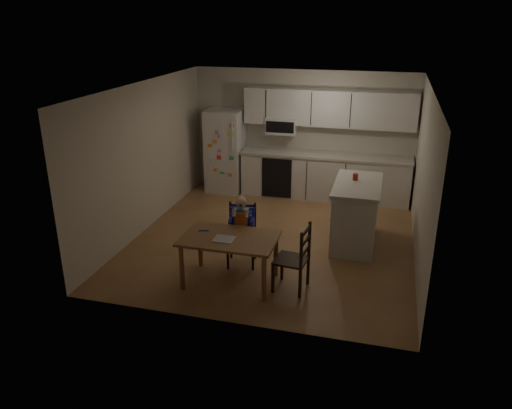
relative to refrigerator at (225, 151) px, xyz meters
The scene contains 10 objects.
room 2.31m from the refrigerator, 47.16° to the right, with size 4.52×5.01×2.51m.
refrigerator is the anchor object (origin of this frame).
kitchen_run 2.05m from the refrigerator, ahead, with size 3.37×0.62×2.15m.
kitchen_island 3.48m from the refrigerator, 34.55° to the right, with size 0.73×1.39×1.03m.
red_cup 3.33m from the refrigerator, 32.85° to the right, with size 0.09×0.09×0.11m, color red.
dining_table 3.94m from the refrigerator, 70.90° to the right, with size 1.29×0.83×0.69m.
napkin 4.01m from the refrigerator, 71.96° to the right, with size 0.27×0.24×0.01m, color #A1A1A6.
toddler_spoon 3.73m from the refrigerator, 76.49° to the right, with size 0.02×0.02×0.12m, color #292CC7.
chair_booster 3.36m from the refrigerator, 67.60° to the right, with size 0.47×0.47×1.08m.
chair_side 4.31m from the refrigerator, 58.75° to the right, with size 0.47×0.47×0.95m.
Camera 1 is at (1.68, -7.40, 3.54)m, focal length 35.00 mm.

